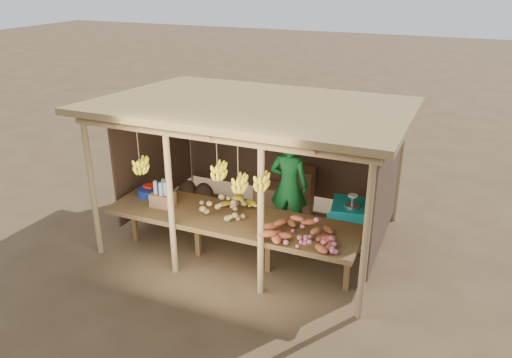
% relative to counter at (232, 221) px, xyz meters
% --- Properties ---
extents(ground, '(60.00, 60.00, 0.00)m').
position_rel_counter_xyz_m(ground, '(-0.00, 0.95, -0.74)').
color(ground, brown).
rests_on(ground, ground).
extents(stall_structure, '(4.70, 3.50, 2.43)m').
position_rel_counter_xyz_m(stall_structure, '(-0.03, 0.94, 1.18)').
color(stall_structure, tan).
rests_on(stall_structure, ground).
extents(counter, '(3.90, 1.05, 0.80)m').
position_rel_counter_xyz_m(counter, '(0.00, 0.00, 0.00)').
color(counter, brown).
rests_on(counter, ground).
extents(potato_heap, '(0.98, 0.79, 0.36)m').
position_rel_counter_xyz_m(potato_heap, '(-0.22, 0.04, 0.24)').
color(potato_heap, '#A48B54').
rests_on(potato_heap, counter).
extents(sweet_potato_heap, '(1.12, 0.76, 0.36)m').
position_rel_counter_xyz_m(sweet_potato_heap, '(1.09, -0.24, 0.24)').
color(sweet_potato_heap, '#9D4828').
rests_on(sweet_potato_heap, counter).
extents(onion_heap, '(0.81, 0.62, 0.35)m').
position_rel_counter_xyz_m(onion_heap, '(1.37, -0.30, 0.24)').
color(onion_heap, '#C86174').
rests_on(onion_heap, counter).
extents(banana_pile, '(0.57, 0.34, 0.35)m').
position_rel_counter_xyz_m(banana_pile, '(-0.00, 0.37, 0.23)').
color(banana_pile, yellow).
rests_on(banana_pile, counter).
extents(tomato_basin, '(0.37, 0.37, 0.19)m').
position_rel_counter_xyz_m(tomato_basin, '(-1.57, 0.17, 0.14)').
color(tomato_basin, navy).
rests_on(tomato_basin, counter).
extents(bottle_box, '(0.35, 0.28, 0.43)m').
position_rel_counter_xyz_m(bottle_box, '(-1.16, -0.06, 0.22)').
color(bottle_box, '#8E603F').
rests_on(bottle_box, counter).
extents(vendor, '(0.68, 0.48, 1.77)m').
position_rel_counter_xyz_m(vendor, '(0.47, 1.26, 0.15)').
color(vendor, '#1B7932').
rests_on(vendor, ground).
extents(tarp_crate, '(0.88, 0.79, 0.94)m').
position_rel_counter_xyz_m(tarp_crate, '(1.62, 1.32, -0.35)').
color(tarp_crate, brown).
rests_on(tarp_crate, ground).
extents(carton_stack, '(1.18, 0.49, 0.86)m').
position_rel_counter_xyz_m(carton_stack, '(0.19, 2.06, -0.36)').
color(carton_stack, '#8E603F').
rests_on(carton_stack, ground).
extents(burlap_sacks, '(0.76, 0.40, 0.54)m').
position_rel_counter_xyz_m(burlap_sacks, '(-1.58, 1.66, -0.51)').
color(burlap_sacks, '#493222').
rests_on(burlap_sacks, ground).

